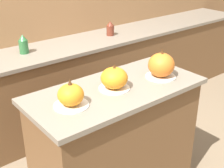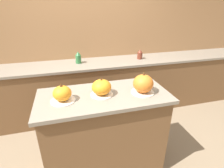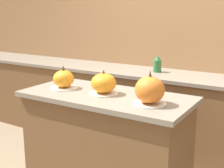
# 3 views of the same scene
# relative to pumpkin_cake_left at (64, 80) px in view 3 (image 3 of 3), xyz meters

# --- Properties ---
(wall_back) EXTENTS (8.00, 0.06, 2.50)m
(wall_back) POSITION_rel_pumpkin_cake_left_xyz_m (0.38, 1.53, 0.23)
(wall_back) COLOR #9E7047
(wall_back) RESTS_ON ground_plane
(kitchen_island) EXTENTS (1.26, 0.59, 0.95)m
(kitchen_island) POSITION_rel_pumpkin_cake_left_xyz_m (0.38, 0.02, -0.54)
(kitchen_island) COLOR brown
(kitchen_island) RESTS_ON ground_plane
(back_counter) EXTENTS (6.00, 0.60, 0.90)m
(back_counter) POSITION_rel_pumpkin_cake_left_xyz_m (0.38, 1.20, -0.57)
(back_counter) COLOR brown
(back_counter) RESTS_ON ground_plane
(pumpkin_cake_left) EXTENTS (0.22, 0.22, 0.18)m
(pumpkin_cake_left) POSITION_rel_pumpkin_cake_left_xyz_m (0.00, 0.00, 0.00)
(pumpkin_cake_left) COLOR silver
(pumpkin_cake_left) RESTS_ON kitchen_island
(pumpkin_cake_center) EXTENTS (0.21, 0.21, 0.18)m
(pumpkin_cake_center) POSITION_rel_pumpkin_cake_left_xyz_m (0.36, 0.02, 0.01)
(pumpkin_cake_center) COLOR silver
(pumpkin_cake_center) RESTS_ON kitchen_island
(pumpkin_cake_right) EXTENTS (0.23, 0.23, 0.22)m
(pumpkin_cake_right) POSITION_rel_pumpkin_cake_left_xyz_m (0.75, -0.04, 0.02)
(pumpkin_cake_right) COLOR silver
(pumpkin_cake_right) RESTS_ON kitchen_island
(bottle_tall) EXTENTS (0.09, 0.09, 0.18)m
(bottle_tall) POSITION_rel_pumpkin_cake_left_xyz_m (0.25, 1.24, -0.03)
(bottle_tall) COLOR #2D6B38
(bottle_tall) RESTS_ON back_counter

